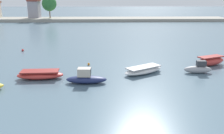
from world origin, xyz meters
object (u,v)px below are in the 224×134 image
moored_boat_3 (40,75)px  moored_boat_6 (198,69)px  moored_boat_5 (143,70)px  mooring_buoy_0 (23,50)px  mooring_buoy_1 (89,64)px  moored_boat_4 (86,78)px  moored_boat_7 (210,61)px

moored_boat_3 → moored_boat_6: 18.49m
moored_boat_5 → mooring_buoy_0: (-18.32, 12.58, -0.20)m
mooring_buoy_1 → mooring_buoy_0: bearing=142.6°
moored_boat_4 → mooring_buoy_1: moored_boat_4 is taller
mooring_buoy_1 → moored_boat_6: bearing=-15.8°
moored_boat_3 → moored_boat_6: size_ratio=1.56×
moored_boat_4 → moored_boat_7: 17.31m
moored_boat_7 → moored_boat_4: bearing=179.8°
moored_boat_6 → mooring_buoy_0: (-24.90, 12.62, -0.34)m
moored_boat_3 → moored_boat_5: (11.84, 1.70, -0.05)m
moored_boat_5 → moored_boat_7: moored_boat_7 is taller
moored_boat_4 → moored_boat_7: bearing=24.0°
moored_boat_3 → moored_boat_7: bearing=10.7°
moored_boat_5 → mooring_buoy_0: size_ratio=13.83×
moored_boat_4 → moored_boat_6: bearing=15.4°
moored_boat_3 → moored_boat_5: bearing=5.6°
moored_boat_4 → moored_boat_5: 7.36m
moored_boat_6 → mooring_buoy_1: moored_boat_6 is taller
moored_boat_3 → moored_boat_6: bearing=2.6°
moored_boat_6 → mooring_buoy_1: 13.89m
moored_boat_5 → moored_boat_6: bearing=-32.7°
moored_boat_7 → mooring_buoy_1: bearing=155.9°
moored_boat_3 → mooring_buoy_1: moored_boat_3 is taller
moored_boat_4 → moored_boat_7: size_ratio=0.94×
moored_boat_7 → mooring_buoy_0: size_ratio=11.43×
moored_boat_7 → moored_boat_5: bearing=176.8°
moored_boat_3 → mooring_buoy_1: size_ratio=15.89×
moored_boat_3 → moored_boat_4: 5.49m
moored_boat_5 → mooring_buoy_1: bearing=118.7°
moored_boat_3 → mooring_buoy_0: 15.69m
moored_boat_5 → mooring_buoy_0: moored_boat_5 is taller
mooring_buoy_0 → mooring_buoy_1: mooring_buoy_0 is taller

